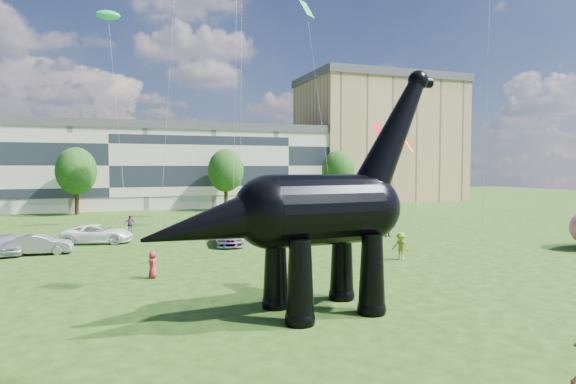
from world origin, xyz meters
name	(u,v)px	position (x,y,z in m)	size (l,w,h in m)	color
ground	(311,340)	(0.00, 0.00, 0.00)	(220.00, 220.00, 0.00)	#16330C
terrace_row	(110,169)	(-8.00, 62.00, 6.00)	(78.00, 11.00, 12.00)	beige
apartment_block	(378,142)	(40.00, 65.00, 11.00)	(28.00, 18.00, 22.00)	tan
tree_mid_left	(76,167)	(-12.00, 53.00, 6.29)	(5.20, 5.20, 9.44)	#382314
tree_mid_right	(226,167)	(8.00, 53.00, 6.29)	(5.20, 5.20, 9.44)	#382314
tree_far_right	(338,167)	(26.00, 53.00, 6.29)	(5.20, 5.20, 9.44)	#382314
dinosaur_sculpture	(311,215)	(1.23, 3.12, 4.27)	(13.89, 4.11, 11.32)	black
car_silver	(7,244)	(-14.35, 23.23, 0.76)	(1.79, 4.44, 1.51)	silver
car_grey	(40,245)	(-12.09, 22.40, 0.72)	(1.53, 4.38, 1.44)	gray
car_white	(98,234)	(-8.35, 26.54, 0.78)	(2.60, 5.63, 1.57)	white
car_dark	(229,235)	(1.80, 22.31, 0.79)	(2.20, 5.42, 1.57)	#595960
gazebo_near	(360,208)	(17.70, 29.90, 1.93)	(5.19, 5.19, 2.75)	white
gazebo_far	(318,210)	(12.30, 28.59, 2.00)	(5.17, 5.17, 2.85)	white
visitors	(216,253)	(-0.86, 14.05, 0.87)	(49.39, 41.05, 1.88)	#AD2B30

